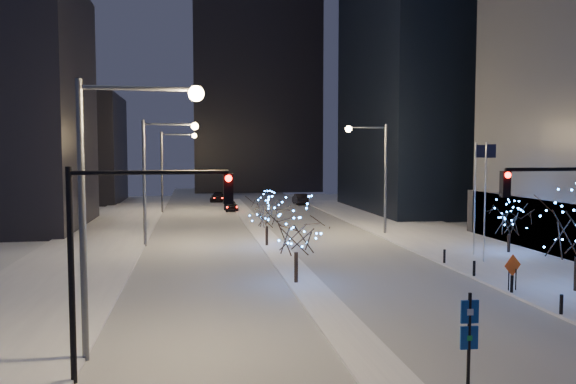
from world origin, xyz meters
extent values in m
plane|color=silver|center=(0.00, 0.00, 0.00)|extent=(160.00, 160.00, 0.00)
cube|color=#B1B5C0|center=(0.00, 35.00, 0.01)|extent=(20.00, 130.00, 0.02)
cube|color=white|center=(0.00, 30.00, 0.07)|extent=(2.00, 80.00, 0.15)
cube|color=white|center=(15.00, 20.00, 0.07)|extent=(10.00, 90.00, 0.15)
cube|color=white|center=(-14.00, 20.00, 0.07)|extent=(8.00, 90.00, 0.15)
cube|color=black|center=(-26.00, 70.00, 8.00)|extent=(18.00, 16.00, 16.00)
cube|color=black|center=(6.00, 92.00, 21.00)|extent=(24.00, 14.00, 42.00)
cylinder|color=#595E66|center=(-10.00, 2.00, 5.00)|extent=(0.24, 0.24, 10.00)
cylinder|color=#595E66|center=(-8.00, 2.00, 9.70)|extent=(4.00, 0.16, 0.16)
sphere|color=#FBBE7D|center=(-6.00, 2.00, 9.55)|extent=(0.56, 0.56, 0.56)
cylinder|color=#595E66|center=(-10.00, 27.00, 5.00)|extent=(0.24, 0.24, 10.00)
cylinder|color=#595E66|center=(-8.00, 27.00, 9.70)|extent=(4.00, 0.16, 0.16)
sphere|color=#FBBE7D|center=(-6.00, 27.00, 9.55)|extent=(0.56, 0.56, 0.56)
cylinder|color=#595E66|center=(-10.00, 52.00, 5.00)|extent=(0.24, 0.24, 10.00)
cylinder|color=#595E66|center=(-8.00, 52.00, 9.70)|extent=(4.00, 0.16, 0.16)
sphere|color=#FBBE7D|center=(-6.00, 52.00, 9.55)|extent=(0.56, 0.56, 0.56)
cylinder|color=#595E66|center=(11.00, 30.00, 5.00)|extent=(0.24, 0.24, 10.00)
cylinder|color=#595E66|center=(9.25, 30.00, 9.70)|extent=(3.50, 0.16, 0.16)
sphere|color=#FBBE7D|center=(7.50, 30.00, 9.55)|extent=(0.56, 0.56, 0.56)
cylinder|color=black|center=(-10.00, 0.00, 3.50)|extent=(0.20, 0.20, 7.00)
cylinder|color=black|center=(-7.50, 0.00, 6.80)|extent=(5.00, 0.14, 0.14)
cube|color=black|center=(-5.00, 0.00, 6.25)|extent=(0.32, 0.28, 1.00)
sphere|color=#FF0C05|center=(-5.00, -0.18, 6.60)|extent=(0.22, 0.22, 0.22)
cylinder|color=black|center=(8.00, 1.00, 6.80)|extent=(5.00, 0.14, 0.14)
cube|color=black|center=(5.50, 1.00, 6.25)|extent=(0.32, 0.28, 1.00)
sphere|color=#FF0C05|center=(5.50, 0.82, 6.60)|extent=(0.22, 0.22, 0.22)
cylinder|color=silver|center=(13.00, 16.00, 4.15)|extent=(0.10, 0.10, 8.00)
cube|color=black|center=(13.35, 16.00, 7.55)|extent=(0.70, 0.03, 0.90)
cylinder|color=silver|center=(13.60, 18.50, 4.15)|extent=(0.10, 0.10, 8.00)
cube|color=black|center=(13.95, 18.50, 7.55)|extent=(0.70, 0.03, 0.90)
cylinder|color=black|center=(10.20, 4.00, 0.60)|extent=(0.16, 0.16, 0.90)
cylinder|color=black|center=(10.20, 8.00, 0.60)|extent=(0.16, 0.16, 0.90)
cylinder|color=black|center=(10.20, 12.00, 0.60)|extent=(0.16, 0.16, 0.90)
cylinder|color=black|center=(10.20, 16.00, 0.60)|extent=(0.16, 0.16, 0.90)
imported|color=black|center=(-1.50, 53.01, 0.68)|extent=(1.72, 4.01, 1.35)
imported|color=black|center=(9.00, 60.81, 0.78)|extent=(1.66, 4.74, 1.56)
imported|color=black|center=(-2.56, 67.36, 0.68)|extent=(2.67, 4.97, 1.37)
cylinder|color=black|center=(-0.50, 12.14, 1.00)|extent=(0.22, 0.22, 1.71)
cylinder|color=black|center=(-0.50, 25.01, 0.90)|extent=(0.22, 0.22, 1.51)
cylinder|color=black|center=(13.74, 7.77, 1.04)|extent=(0.22, 0.22, 1.79)
cylinder|color=black|center=(16.64, 19.02, 0.81)|extent=(0.22, 0.22, 1.31)
cylinder|color=black|center=(2.17, -2.80, 1.58)|extent=(0.11, 0.11, 3.16)
cube|color=navy|center=(2.17, -2.80, 2.57)|extent=(0.56, 0.10, 0.72)
cube|color=navy|center=(2.17, -2.80, 1.76)|extent=(0.56, 0.10, 0.72)
cylinder|color=black|center=(10.27, 8.43, 0.72)|extent=(0.06, 0.06, 1.14)
cylinder|color=black|center=(10.69, 8.43, 0.72)|extent=(0.06, 0.06, 1.14)
cube|color=#FF4C0D|center=(10.48, 8.43, 1.49)|extent=(1.13, 0.37, 1.17)
camera|label=1|loc=(-6.11, -18.51, 7.43)|focal=35.00mm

